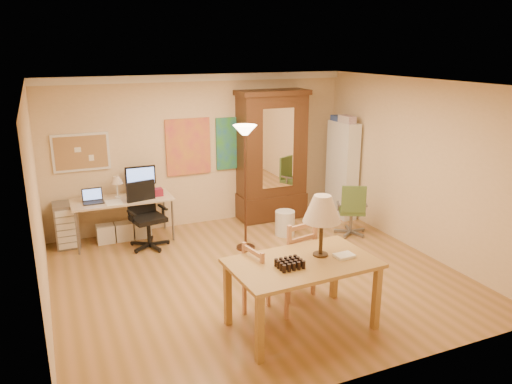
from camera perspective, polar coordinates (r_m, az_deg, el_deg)
name	(u,v)px	position (r m, az deg, el deg)	size (l,w,h in m)	color
floor	(257,276)	(7.25, 0.12, -9.53)	(5.50, 5.50, 0.00)	olive
crown_molding	(200,78)	(8.84, -6.44, 12.86)	(5.50, 0.08, 0.12)	white
corkboard	(81,152)	(8.62, -19.36, 4.30)	(0.90, 0.04, 0.62)	tan
art_panel_left	(188,147)	(8.93, -7.75, 5.15)	(0.80, 0.04, 1.00)	gold
art_panel_right	(236,143)	(9.21, -2.34, 5.62)	(0.75, 0.04, 0.95)	#23668D
dining_table	(310,246)	(5.71, 6.15, -6.20)	(1.69, 1.06, 1.55)	olive
ladder_chair_back	(293,259)	(6.56, 4.29, -7.69)	(0.58, 0.56, 1.06)	#AF7450
ladder_chair_left	(263,284)	(6.03, 0.84, -10.48)	(0.49, 0.51, 0.95)	#AF7450
torchiere_lamp	(245,151)	(7.69, -1.26, 4.71)	(0.37, 0.37, 2.01)	#41271A
computer_desk	(125,215)	(8.65, -14.78, -2.51)	(1.62, 0.71, 1.23)	#C7B891
office_chair_black	(148,230)	(8.32, -12.26, -4.28)	(0.66, 0.66, 1.07)	black
office_chair_green	(351,221)	(8.81, 10.83, -3.29)	(0.57, 0.57, 0.92)	slate
drawer_cart	(66,225)	(8.68, -20.84, -3.55)	(0.37, 0.44, 0.73)	slate
armoire	(271,164)	(9.33, 1.77, 3.24)	(1.31, 0.62, 2.41)	#39260F
bookshelf	(342,170)	(9.60, 9.80, 2.50)	(0.27, 0.73, 1.82)	white
wastebin	(285,223)	(8.68, 3.32, -3.54)	(0.34, 0.34, 0.43)	silver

